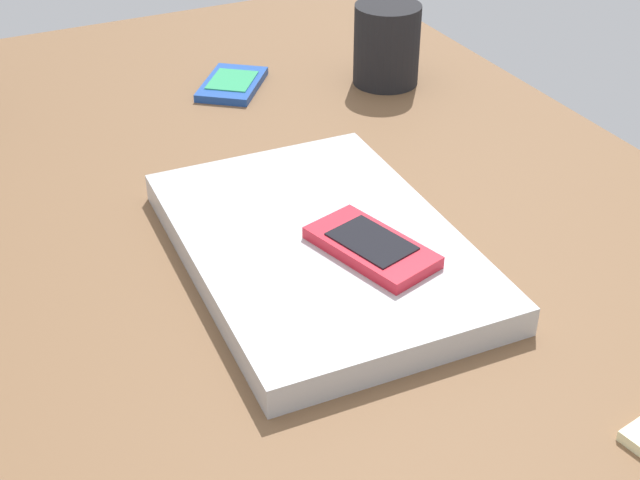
% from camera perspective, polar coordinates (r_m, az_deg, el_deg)
% --- Properties ---
extents(desk_surface, '(1.20, 0.80, 0.03)m').
position_cam_1_polar(desk_surface, '(0.79, -2.64, -0.42)').
color(desk_surface, brown).
rests_on(desk_surface, ground).
extents(laptop_closed, '(0.32, 0.23, 0.03)m').
position_cam_1_polar(laptop_closed, '(0.73, -0.00, -0.47)').
color(laptop_closed, '#B7BABC').
rests_on(laptop_closed, desk_surface).
extents(cell_phone_on_laptop, '(0.12, 0.08, 0.01)m').
position_cam_1_polar(cell_phone_on_laptop, '(0.70, 3.38, -0.45)').
color(cell_phone_on_laptop, red).
rests_on(cell_phone_on_laptop, laptop_closed).
extents(cell_phone_on_desk, '(0.12, 0.11, 0.01)m').
position_cam_1_polar(cell_phone_on_desk, '(1.06, -5.74, 10.10)').
color(cell_phone_on_desk, '#1E479E').
rests_on(cell_phone_on_desk, desk_surface).
extents(pen_cup, '(0.08, 0.08, 0.09)m').
position_cam_1_polar(pen_cup, '(1.05, 4.37, 12.59)').
color(pen_cup, black).
rests_on(pen_cup, desk_surface).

